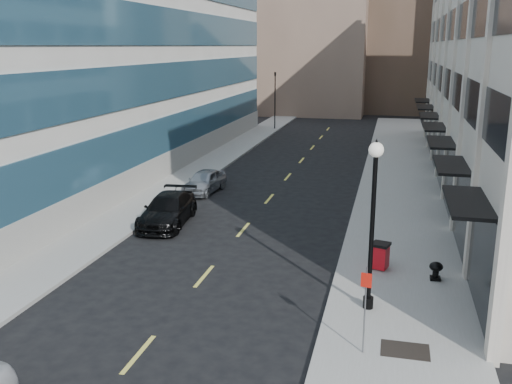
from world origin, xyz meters
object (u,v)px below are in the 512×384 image
at_px(urn_planter, 436,269).
at_px(sign_post, 365,299).
at_px(trash_bin, 380,255).
at_px(lamppost, 373,211).
at_px(traffic_signal, 275,76).
at_px(car_silver_sedan, 204,181).
at_px(car_black_pickup, 168,210).

bearing_deg(urn_planter, sign_post, -111.43).
relative_size(trash_bin, lamppost, 0.19).
xyz_separation_m(trash_bin, sign_post, (-0.28, -6.68, 1.10)).
xyz_separation_m(lamppost, sign_post, (0.00, -3.00, -1.73)).
bearing_deg(traffic_signal, car_silver_sedan, -87.31).
bearing_deg(urn_planter, lamppost, -127.97).
distance_m(traffic_signal, urn_planter, 41.46).
bearing_deg(car_silver_sedan, trash_bin, -38.77).
bearing_deg(trash_bin, lamppost, -77.34).
bearing_deg(car_silver_sedan, sign_post, -53.07).
xyz_separation_m(car_silver_sedan, lamppost, (10.61, -14.21, 2.87)).
distance_m(car_black_pickup, urn_planter, 13.51).
xyz_separation_m(traffic_signal, car_silver_sedan, (1.29, -27.41, -5.02)).
distance_m(traffic_signal, trash_bin, 40.16).
relative_size(lamppost, sign_post, 2.20).
bearing_deg(car_silver_sedan, urn_planter, -35.45).
relative_size(trash_bin, sign_post, 0.41).
bearing_deg(trash_bin, car_black_pickup, 176.59).
relative_size(car_black_pickup, car_silver_sedan, 1.27).
distance_m(traffic_signal, car_black_pickup, 34.40).
bearing_deg(traffic_signal, urn_planter, -69.71).
relative_size(lamppost, urn_planter, 8.22).
xyz_separation_m(car_silver_sedan, urn_planter, (12.98, -11.17, -0.12)).
height_order(car_black_pickup, trash_bin, car_black_pickup).
relative_size(traffic_signal, lamppost, 1.20).
distance_m(car_silver_sedan, trash_bin, 15.15).
xyz_separation_m(traffic_signal, car_black_pickup, (1.57, -34.00, -4.97)).
bearing_deg(sign_post, car_black_pickup, 143.68).
height_order(trash_bin, sign_post, sign_post).
relative_size(car_black_pickup, trash_bin, 4.80).
distance_m(lamppost, urn_planter, 4.87).
relative_size(car_black_pickup, sign_post, 1.96).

